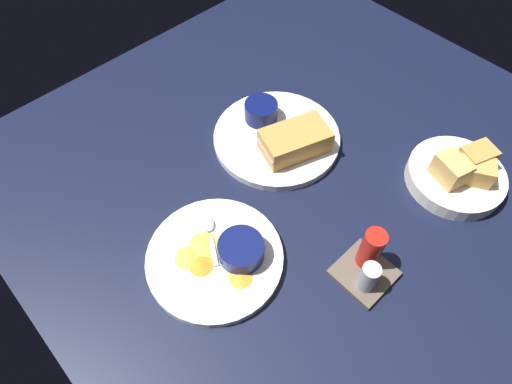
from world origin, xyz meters
TOP-DOWN VIEW (x-y plane):
  - ground_plane at (0.00, 0.00)cm, footprint 110.00×110.00cm
  - plate_sandwich_main at (-0.05, -9.33)cm, footprint 25.95×25.95cm
  - sandwich_half_near at (0.01, -4.40)cm, footprint 14.80×11.37cm
  - ramekin_dark_sauce at (-1.04, -15.08)cm, footprint 6.90×6.90cm
  - spoon_by_dark_ramekin at (1.54, -10.20)cm, footprint 5.92×9.41cm
  - plate_chips_companion at (26.99, 2.76)cm, footprint 23.41×23.41cm
  - ramekin_light_gravy at (23.48, 5.69)cm, footprint 7.76×7.76cm
  - spoon_by_gravy_ramekin at (24.48, -1.51)cm, footprint 6.29×9.25cm
  - plantain_chip_scatter at (26.37, 3.84)cm, footprint 15.20×14.49cm
  - bread_basket_rear at (-17.41, 21.78)cm, footprint 18.25×18.25cm
  - condiment_caddy at (10.07, 21.69)cm, footprint 9.00×9.00cm

SIDE VIEW (x-z plane):
  - ground_plane at x=0.00cm, z-range -3.00..0.00cm
  - plate_sandwich_main at x=-0.05cm, z-range 0.00..1.60cm
  - plate_chips_companion at x=26.99cm, z-range 0.00..1.60cm
  - plantain_chip_scatter at x=26.37cm, z-range 1.60..2.20cm
  - spoon_by_dark_ramekin at x=1.54cm, z-range 1.56..2.36cm
  - spoon_by_gravy_ramekin at x=24.48cm, z-range 1.56..2.36cm
  - bread_basket_rear at x=-17.41cm, z-range -1.41..6.38cm
  - condiment_caddy at x=10.07cm, z-range -1.34..8.16cm
  - ramekin_light_gravy at x=23.48cm, z-range 1.74..5.27cm
  - ramekin_dark_sauce at x=-1.04cm, z-range 1.75..5.71cm
  - sandwich_half_near at x=0.01cm, z-range 1.60..6.40cm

